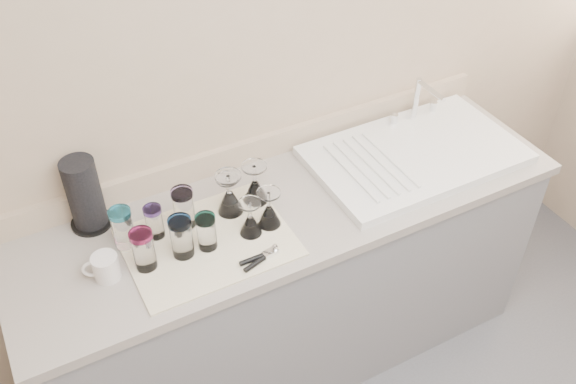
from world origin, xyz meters
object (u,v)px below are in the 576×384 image
tumbler_purple (184,208)px  goblet_back_right (255,189)px  goblet_back_left (230,199)px  white_mug (105,267)px  goblet_front_right (269,213)px  tumbler_magenta (143,249)px  sink_unit (415,154)px  tumbler_lavender (206,232)px  tumbler_blue (182,237)px  goblet_front_left (250,223)px  paper_towel_roll (85,195)px  goblet_extra (229,199)px  tumbler_teal (123,227)px  can_opener (260,258)px  tumbler_cyan (154,222)px

tumbler_purple → goblet_back_right: bearing=0.1°
goblet_back_left → white_mug: (-0.48, -0.09, -0.02)m
goblet_front_right → tumbler_magenta: bearing=178.8°
sink_unit → white_mug: (-1.25, -0.04, 0.02)m
white_mug → tumbler_lavender: bearing=-5.7°
tumbler_blue → goblet_back_left: bearing=28.2°
tumbler_lavender → goblet_front_left: goblet_front_left is taller
tumbler_purple → paper_towel_roll: paper_towel_roll is taller
goblet_back_left → goblet_extra: bearing=86.7°
tumbler_teal → goblet_back_left: 0.38m
tumbler_lavender → paper_towel_roll: (-0.31, 0.30, 0.06)m
tumbler_magenta → goblet_back_right: bearing=15.4°
sink_unit → white_mug: sink_unit is taller
tumbler_purple → can_opener: tumbler_purple is taller
tumbler_lavender → paper_towel_roll: size_ratio=0.49×
tumbler_magenta → can_opener: bearing=-24.2°
tumbler_blue → white_mug: size_ratio=1.19×
tumbler_lavender → white_mug: tumbler_lavender is taller
tumbler_lavender → goblet_front_right: size_ratio=0.93×
tumbler_teal → white_mug: 0.15m
tumbler_cyan → tumbler_magenta: size_ratio=0.83×
goblet_back_left → goblet_front_left: 0.14m
tumbler_cyan → goblet_extra: size_ratio=0.90×
goblet_back_left → white_mug: size_ratio=1.28×
goblet_front_right → goblet_extra: bearing=123.7°
tumbler_blue → goblet_front_left: tumbler_blue is taller
goblet_extra → tumbler_purple: bearing=-178.9°
tumbler_purple → paper_towel_roll: (-0.29, 0.17, 0.05)m
goblet_back_right → goblet_front_right: 0.13m
goblet_extra → tumbler_teal: bearing=179.7°
tumbler_blue → goblet_back_left: size_ratio=0.93×
tumbler_purple → goblet_front_left: tumbler_purple is taller
tumbler_blue → tumbler_lavender: 0.08m
tumbler_teal → goblet_front_left: bearing=-20.7°
goblet_back_right → goblet_extra: size_ratio=1.15×
tumbler_cyan → goblet_back_left: (0.27, -0.01, -0.01)m
sink_unit → tumbler_purple: size_ratio=5.42×
can_opener → tumbler_magenta: bearing=155.8°
tumbler_blue → goblet_front_right: size_ratio=1.05×
goblet_front_left → goblet_extra: (-0.02, 0.15, 0.00)m
sink_unit → goblet_back_right: 0.67m
tumbler_lavender → goblet_extra: 0.20m
tumbler_blue → can_opener: size_ratio=1.10×
tumbler_purple → goblet_back_left: goblet_back_left is taller
tumbler_magenta → tumbler_teal: bearing=102.3°
goblet_back_left → goblet_front_left: goblet_back_left is taller
tumbler_teal → white_mug: size_ratio=1.16×
goblet_back_right → goblet_front_right: goblet_back_right is taller
tumbler_lavender → can_opener: (0.13, -0.14, -0.06)m
goblet_extra → tumbler_blue: bearing=-149.4°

